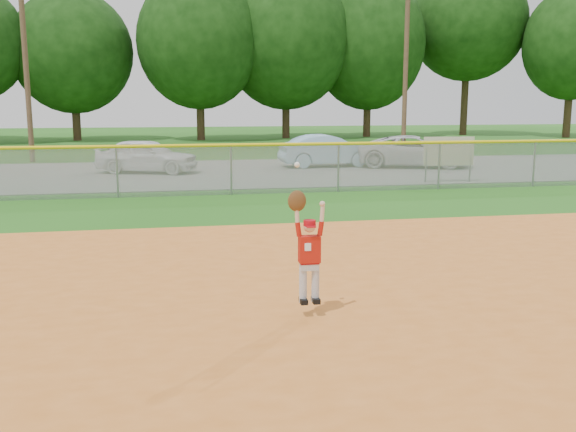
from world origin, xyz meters
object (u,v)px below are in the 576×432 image
(sponsor_sign, at_px, (449,152))
(ballplayer, at_px, (308,248))
(car_white_b, at_px, (414,151))
(car_white_a, at_px, (147,156))
(car_blue, at_px, (328,151))

(sponsor_sign, bearing_deg, ballplayer, -121.32)
(sponsor_sign, bearing_deg, car_white_b, 81.64)
(car_white_a, relative_size, ballplayer, 2.11)
(car_white_a, height_order, car_white_b, car_white_a)
(car_blue, distance_m, car_white_b, 3.64)
(car_blue, xyz_separation_m, car_white_b, (3.54, -0.84, -0.02))
(sponsor_sign, distance_m, ballplayer, 14.97)
(car_white_a, relative_size, car_blue, 0.95)
(car_blue, height_order, sponsor_sign, sponsor_sign)
(car_white_a, xyz_separation_m, ballplayer, (2.53, -17.60, 0.26))
(car_white_b, distance_m, ballplayer, 19.70)
(sponsor_sign, bearing_deg, car_white_a, 154.98)
(car_blue, xyz_separation_m, sponsor_sign, (2.81, -5.82, 0.34))
(car_white_b, xyz_separation_m, ballplayer, (-8.51, -17.76, 0.26))
(car_blue, bearing_deg, car_white_b, -105.73)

